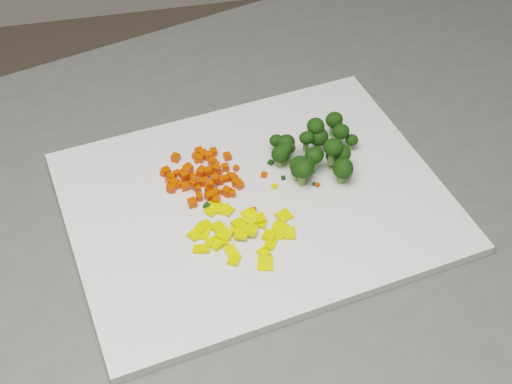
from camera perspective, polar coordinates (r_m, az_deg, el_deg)
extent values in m
cube|color=#4D4E4B|center=(1.24, 2.20, -13.83)|extent=(1.28, 1.06, 0.90)
cube|color=silver|center=(0.85, 0.00, -0.74)|extent=(0.49, 0.41, 0.01)
cube|color=red|center=(0.86, -1.55, 0.74)|extent=(0.01, 0.01, 0.01)
cube|color=red|center=(0.89, -4.20, 3.02)|extent=(0.01, 0.01, 0.01)
cube|color=red|center=(0.84, -3.62, -0.32)|extent=(0.01, 0.01, 0.01)
cube|color=red|center=(0.85, -4.73, 0.28)|extent=(0.01, 0.01, 0.01)
cube|color=red|center=(0.89, -4.49, 2.67)|extent=(0.01, 0.01, 0.01)
cube|color=red|center=(0.89, -4.76, 2.53)|extent=(0.01, 0.01, 0.01)
cube|color=red|center=(0.87, -3.01, 1.62)|extent=(0.01, 0.01, 0.01)
cube|color=red|center=(0.89, -4.85, 2.89)|extent=(0.01, 0.01, 0.01)
cube|color=red|center=(0.85, -3.26, -0.24)|extent=(0.01, 0.01, 0.01)
cube|color=red|center=(0.85, -4.96, 0.95)|extent=(0.01, 0.01, 0.01)
cube|color=red|center=(0.87, -2.18, 1.34)|extent=(0.01, 0.01, 0.01)
cube|color=red|center=(0.88, -7.38, 1.51)|extent=(0.01, 0.01, 0.01)
cube|color=red|center=(0.86, -6.82, 0.27)|extent=(0.01, 0.01, 0.01)
cube|color=red|center=(0.88, -3.33, 1.80)|extent=(0.01, 0.01, 0.01)
cube|color=red|center=(0.86, -6.77, 0.30)|extent=(0.01, 0.01, 0.01)
cube|color=red|center=(0.88, -7.21, 1.65)|extent=(0.01, 0.01, 0.01)
cube|color=red|center=(0.87, -3.13, 1.58)|extent=(0.01, 0.01, 0.01)
cube|color=red|center=(0.86, -6.67, 0.67)|extent=(0.01, 0.01, 0.01)
cube|color=red|center=(0.87, -6.82, 1.18)|extent=(0.01, 0.01, 0.01)
cube|color=red|center=(0.85, -3.68, 0.62)|extent=(0.01, 0.01, 0.01)
cube|color=red|center=(0.89, -6.44, 2.74)|extent=(0.01, 0.01, 0.01)
cube|color=red|center=(0.86, -1.83, 1.14)|extent=(0.01, 0.01, 0.01)
cube|color=red|center=(0.90, -3.43, 3.22)|extent=(0.01, 0.01, 0.01)
cube|color=red|center=(0.87, -3.85, 1.69)|extent=(0.01, 0.01, 0.01)
cube|color=red|center=(0.88, -5.42, 2.01)|extent=(0.01, 0.01, 0.01)
cube|color=red|center=(0.86, -4.33, 1.47)|extent=(0.01, 0.01, 0.01)
cube|color=red|center=(0.86, -4.00, 1.65)|extent=(0.01, 0.01, 0.01)
cube|color=red|center=(0.87, -7.00, 0.89)|extent=(0.01, 0.01, 0.01)
cube|color=red|center=(0.85, -3.22, -0.02)|extent=(0.01, 0.01, 0.01)
cube|color=red|center=(0.86, -4.45, 1.59)|extent=(0.01, 0.01, 0.01)
cube|color=red|center=(0.86, -2.88, 0.92)|extent=(0.01, 0.01, 0.01)
cube|color=red|center=(0.85, -1.98, -0.07)|extent=(0.01, 0.01, 0.01)
cube|color=red|center=(0.87, -4.35, 1.79)|extent=(0.01, 0.01, 0.01)
cube|color=red|center=(0.88, -2.47, 1.98)|extent=(0.01, 0.01, 0.01)
cube|color=red|center=(0.90, -4.56, 3.24)|extent=(0.01, 0.01, 0.01)
cube|color=red|center=(0.86, -6.29, 0.59)|extent=(0.01, 0.01, 0.01)
cube|color=red|center=(0.84, -3.77, -0.36)|extent=(0.01, 0.01, 0.01)
cube|color=red|center=(0.86, -3.78, 1.58)|extent=(0.01, 0.01, 0.01)
cube|color=red|center=(0.86, -2.59, 1.08)|extent=(0.01, 0.01, 0.01)
cube|color=red|center=(0.88, -5.29, 1.80)|extent=(0.01, 0.01, 0.01)
cube|color=red|center=(0.87, -5.11, 1.15)|extent=(0.01, 0.01, 0.01)
cube|color=red|center=(0.88, -3.15, 2.22)|extent=(0.01, 0.01, 0.01)
cube|color=red|center=(0.84, -3.22, -0.65)|extent=(0.01, 0.01, 0.01)
cube|color=red|center=(0.87, -6.37, 1.49)|extent=(0.01, 0.01, 0.01)
cube|color=red|center=(0.86, -4.19, 0.90)|extent=(0.01, 0.01, 0.01)
cube|color=red|center=(0.85, -3.59, -0.11)|extent=(0.01, 0.01, 0.01)
cube|color=red|center=(0.88, -3.54, 1.83)|extent=(0.01, 0.01, 0.01)
cube|color=red|center=(0.86, -4.25, 1.67)|extent=(0.01, 0.01, 0.01)
cube|color=red|center=(0.86, -5.65, 1.67)|extent=(0.01, 0.01, 0.01)
cube|color=red|center=(0.85, -1.34, 0.57)|extent=(0.01, 0.01, 0.01)
cube|color=red|center=(0.89, -3.77, 2.90)|extent=(0.01, 0.01, 0.01)
cube|color=red|center=(0.87, -3.17, 1.88)|extent=(0.01, 0.01, 0.01)
cube|color=red|center=(0.84, -3.18, -0.72)|extent=(0.01, 0.01, 0.01)
cube|color=red|center=(0.84, -4.54, -0.41)|extent=(0.01, 0.01, 0.01)
cube|color=red|center=(0.86, -6.85, 0.37)|extent=(0.01, 0.01, 0.01)
cube|color=red|center=(0.86, -5.70, 0.43)|extent=(0.01, 0.01, 0.01)
cube|color=red|center=(0.84, -5.13, -0.87)|extent=(0.01, 0.01, 0.01)
cube|color=red|center=(0.86, -4.28, 0.82)|extent=(0.01, 0.01, 0.01)
cube|color=red|center=(0.86, -5.67, 0.92)|extent=(0.01, 0.01, 0.01)
cube|color=red|center=(0.86, -5.76, 0.68)|extent=(0.01, 0.01, 0.01)
cube|color=red|center=(0.89, -2.32, 2.86)|extent=(0.01, 0.01, 0.01)
cube|color=red|center=(0.85, -2.37, 0.03)|extent=(0.01, 0.01, 0.01)
cube|color=red|center=(0.88, -5.45, 1.90)|extent=(0.01, 0.01, 0.01)
cube|color=red|center=(0.85, -1.91, -0.11)|extent=(0.01, 0.01, 0.01)
cube|color=red|center=(0.85, -5.04, 0.71)|extent=(0.01, 0.01, 0.01)
cube|color=red|center=(0.85, -2.27, -0.17)|extent=(0.01, 0.01, 0.01)
cube|color=red|center=(0.86, -2.49, 1.10)|extent=(0.01, 0.01, 0.01)
cube|color=red|center=(0.85, -3.85, 0.25)|extent=(0.01, 0.01, 0.01)
cube|color=red|center=(0.89, -3.51, 2.45)|extent=(0.01, 0.01, 0.01)
cube|color=red|center=(0.88, -1.59, 1.92)|extent=(0.01, 0.01, 0.01)
cube|color=red|center=(0.86, -6.51, 0.71)|extent=(0.01, 0.01, 0.01)
cube|color=red|center=(0.85, -3.30, 1.05)|extent=(0.01, 0.01, 0.01)
cube|color=red|center=(0.88, -6.15, 1.53)|extent=(0.01, 0.01, 0.01)
cube|color=red|center=(0.86, -2.33, 1.08)|extent=(0.01, 0.01, 0.01)
cube|color=red|center=(0.86, -5.74, 1.32)|extent=(0.01, 0.01, 0.01)
cube|color=#D7C70B|center=(0.81, 1.91, -3.41)|extent=(0.02, 0.02, 0.01)
cube|color=#D7C70B|center=(0.78, 0.74, -5.77)|extent=(0.02, 0.02, 0.01)
cube|color=#D7C70B|center=(0.83, -2.41, -1.45)|extent=(0.02, 0.02, 0.01)
cube|color=#D7C70B|center=(0.81, -3.04, -2.87)|extent=(0.02, 0.02, 0.01)
cube|color=#D7C70B|center=(0.82, -4.05, -2.59)|extent=(0.02, 0.02, 0.01)
cube|color=#D7C70B|center=(0.80, -0.49, -3.11)|extent=(0.02, 0.02, 0.01)
cube|color=#D7C70B|center=(0.80, -2.55, -3.37)|extent=(0.02, 0.02, 0.01)
cube|color=#D7C70B|center=(0.83, -0.57, -1.76)|extent=(0.02, 0.02, 0.01)
cube|color=#D7C70B|center=(0.80, -2.77, -3.83)|extent=(0.02, 0.02, 0.00)
cube|color=#D7C70B|center=(0.81, 2.69, -3.32)|extent=(0.02, 0.02, 0.01)
cube|color=#D7C70B|center=(0.81, 1.88, -2.92)|extent=(0.02, 0.02, 0.00)
cube|color=#D7C70B|center=(0.81, -4.41, -2.90)|extent=(0.02, 0.02, 0.01)
cube|color=#D7C70B|center=(0.80, -0.36, -3.10)|extent=(0.02, 0.02, 0.01)
cube|color=#D7C70B|center=(0.81, -0.46, -2.10)|extent=(0.02, 0.02, 0.01)
cube|color=#D7C70B|center=(0.81, -1.36, -2.60)|extent=(0.02, 0.02, 0.01)
cube|color=#D7C70B|center=(0.80, -3.35, -4.14)|extent=(0.02, 0.02, 0.01)
cube|color=#D7C70B|center=(0.81, -4.86, -3.40)|extent=(0.02, 0.02, 0.01)
cube|color=#D7C70B|center=(0.83, -3.33, -1.27)|extent=(0.02, 0.02, 0.01)
cube|color=#D7C70B|center=(0.78, -1.76, -5.41)|extent=(0.02, 0.02, 0.01)
cube|color=#D7C70B|center=(0.83, -3.03, -1.36)|extent=(0.02, 0.02, 0.01)
cube|color=#D7C70B|center=(0.79, -4.39, -4.57)|extent=(0.02, 0.02, 0.01)
cube|color=#D7C70B|center=(0.81, 0.16, -2.13)|extent=(0.02, 0.02, 0.00)
cube|color=#D7C70B|center=(0.79, 0.62, -4.92)|extent=(0.02, 0.02, 0.01)
cube|color=#D7C70B|center=(0.80, -1.19, -3.40)|extent=(0.02, 0.02, 0.01)
cube|color=#D7C70B|center=(0.80, 1.16, -4.17)|extent=(0.02, 0.02, 0.00)
cube|color=#D7C70B|center=(0.82, 0.22, -2.52)|extent=(0.02, 0.02, 0.01)
cube|color=#D7C70B|center=(0.79, -2.02, -4.75)|extent=(0.02, 0.02, 0.01)
cube|color=#D7C70B|center=(0.83, -3.54, -1.51)|extent=(0.02, 0.02, 0.01)
cube|color=#D7C70B|center=(0.83, -2.51, -1.39)|extent=(0.02, 0.02, 0.00)
cube|color=#D7C70B|center=(0.82, 2.25, -1.91)|extent=(0.02, 0.02, 0.01)
cube|color=#D7C70B|center=(0.81, -4.16, -3.31)|extent=(0.02, 0.02, 0.01)
cube|color=#D7C70B|center=(0.81, -1.43, -2.94)|extent=(0.02, 0.01, 0.01)
cube|color=#D7C70B|center=(0.80, 1.06, -3.52)|extent=(0.02, 0.02, 0.01)
cube|color=#D7C70B|center=(0.86, 1.48, 0.46)|extent=(0.01, 0.01, 0.00)
cube|color=#D7C70B|center=(0.83, -3.54, -1.81)|extent=(0.01, 0.01, 0.00)
cube|color=red|center=(0.87, 0.65, 1.38)|extent=(0.01, 0.01, 0.00)
cube|color=black|center=(0.89, 1.18, 2.37)|extent=(0.01, 0.01, 0.00)
cube|color=black|center=(0.86, 4.67, 0.64)|extent=(0.00, 0.00, 0.00)
cube|color=red|center=(0.86, 4.93, 0.56)|extent=(0.01, 0.01, 0.00)
cube|color=red|center=(0.83, -0.15, -1.39)|extent=(0.00, 0.00, 0.00)
cube|color=#D7C70B|center=(0.79, -2.30, -4.51)|extent=(0.01, 0.01, 0.00)
cube|color=black|center=(0.87, 2.20, 1.14)|extent=(0.01, 0.01, 0.00)
cube|color=#D7C70B|center=(0.88, -1.65, 1.90)|extent=(0.01, 0.01, 0.00)
cube|color=black|center=(0.84, -3.94, -1.11)|extent=(0.01, 0.01, 0.00)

